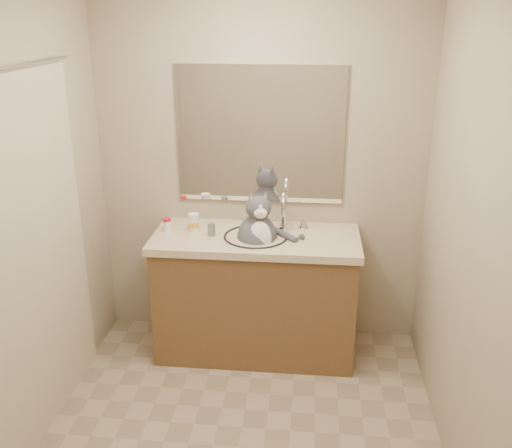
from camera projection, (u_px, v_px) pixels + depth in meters
The scene contains 8 objects.
room at pixel (235, 242), 2.66m from camera, with size 2.22×2.52×2.42m.
vanity at pixel (256, 292), 3.83m from camera, with size 1.34×0.59×1.12m.
mirror at pixel (260, 135), 3.72m from camera, with size 1.10×0.02×0.90m, color white.
shower_curtain at pixel (35, 257), 2.91m from camera, with size 0.02×1.30×1.93m.
cat at pixel (258, 236), 3.65m from camera, with size 0.43×0.35×0.52m.
pill_bottle_redcap at pixel (167, 225), 3.74m from camera, with size 0.07×0.07×0.09m.
pill_bottle_orange at pixel (194, 223), 3.74m from camera, with size 0.07×0.07×0.12m.
grey_canister at pixel (211, 230), 3.67m from camera, with size 0.05×0.05×0.08m.
Camera 1 is at (0.34, -2.44, 2.22)m, focal length 40.00 mm.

